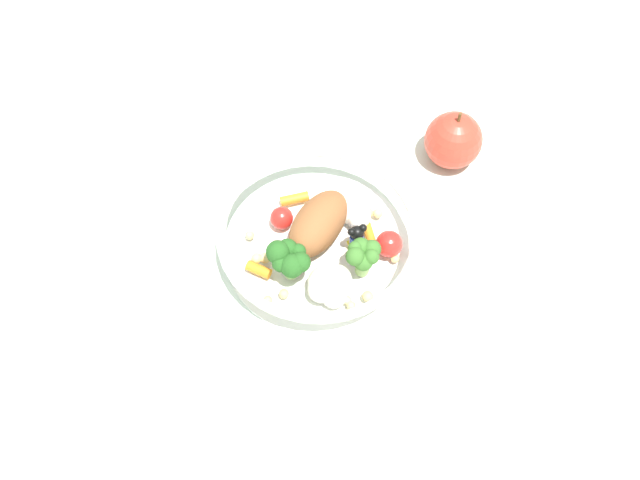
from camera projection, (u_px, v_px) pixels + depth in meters
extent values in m
plane|color=silver|center=(307.00, 258.00, 0.71)|extent=(2.40, 2.40, 0.00)
cylinder|color=white|center=(320.00, 251.00, 0.71)|extent=(0.20, 0.20, 0.01)
torus|color=white|center=(320.00, 231.00, 0.68)|extent=(0.21, 0.21, 0.01)
ellipsoid|color=brown|center=(318.00, 224.00, 0.70)|extent=(0.10, 0.08, 0.05)
cylinder|color=#8EB766|center=(363.00, 265.00, 0.69)|extent=(0.01, 0.01, 0.02)
sphere|color=#386B28|center=(355.00, 256.00, 0.66)|extent=(0.02, 0.02, 0.02)
sphere|color=#386B28|center=(363.00, 261.00, 0.67)|extent=(0.02, 0.02, 0.02)
sphere|color=#386B28|center=(372.00, 257.00, 0.66)|extent=(0.02, 0.02, 0.02)
sphere|color=#386B28|center=(372.00, 249.00, 0.67)|extent=(0.02, 0.02, 0.02)
sphere|color=#386B28|center=(361.00, 248.00, 0.67)|extent=(0.02, 0.02, 0.02)
sphere|color=#386B28|center=(355.00, 248.00, 0.66)|extent=(0.01, 0.01, 0.01)
cylinder|color=#7FAD5B|center=(291.00, 269.00, 0.68)|extent=(0.01, 0.01, 0.02)
sphere|color=#23561E|center=(281.00, 263.00, 0.66)|extent=(0.02, 0.02, 0.02)
sphere|color=#23561E|center=(292.00, 266.00, 0.66)|extent=(0.03, 0.03, 0.03)
sphere|color=#23561E|center=(300.00, 262.00, 0.66)|extent=(0.02, 0.02, 0.02)
sphere|color=#23561E|center=(298.00, 251.00, 0.67)|extent=(0.02, 0.02, 0.02)
sphere|color=#23561E|center=(287.00, 248.00, 0.67)|extent=(0.02, 0.02, 0.02)
sphere|color=#23561E|center=(278.00, 252.00, 0.66)|extent=(0.02, 0.02, 0.02)
sphere|color=silver|center=(321.00, 289.00, 0.67)|extent=(0.03, 0.03, 0.03)
sphere|color=silver|center=(334.00, 296.00, 0.67)|extent=(0.03, 0.03, 0.03)
sphere|color=silver|center=(333.00, 282.00, 0.67)|extent=(0.03, 0.03, 0.03)
sphere|color=silver|center=(324.00, 282.00, 0.67)|extent=(0.03, 0.03, 0.03)
sphere|color=white|center=(351.00, 213.00, 0.72)|extent=(0.03, 0.03, 0.03)
sphere|color=white|center=(359.00, 218.00, 0.72)|extent=(0.03, 0.03, 0.03)
sphere|color=white|center=(358.00, 207.00, 0.72)|extent=(0.03, 0.03, 0.03)
sphere|color=white|center=(356.00, 207.00, 0.72)|extent=(0.02, 0.02, 0.02)
sphere|color=white|center=(349.00, 204.00, 0.72)|extent=(0.02, 0.02, 0.02)
cube|color=yellow|center=(356.00, 247.00, 0.71)|extent=(0.02, 0.02, 0.00)
cylinder|color=#1933B2|center=(356.00, 241.00, 0.70)|extent=(0.02, 0.02, 0.02)
sphere|color=black|center=(357.00, 233.00, 0.69)|extent=(0.02, 0.02, 0.02)
sphere|color=black|center=(363.00, 228.00, 0.68)|extent=(0.01, 0.01, 0.01)
sphere|color=black|center=(352.00, 232.00, 0.68)|extent=(0.01, 0.01, 0.01)
cylinder|color=orange|center=(295.00, 199.00, 0.74)|extent=(0.03, 0.02, 0.01)
cylinder|color=orange|center=(259.00, 270.00, 0.69)|extent=(0.02, 0.03, 0.01)
cylinder|color=orange|center=(368.00, 230.00, 0.72)|extent=(0.02, 0.03, 0.01)
sphere|color=red|center=(279.00, 220.00, 0.71)|extent=(0.03, 0.03, 0.03)
sphere|color=red|center=(389.00, 244.00, 0.70)|extent=(0.03, 0.03, 0.03)
sphere|color=tan|center=(276.00, 245.00, 0.71)|extent=(0.01, 0.01, 0.01)
sphere|color=tan|center=(323.00, 271.00, 0.69)|extent=(0.01, 0.01, 0.01)
sphere|color=#D1B775|center=(378.00, 214.00, 0.73)|extent=(0.01, 0.01, 0.01)
sphere|color=tan|center=(268.00, 300.00, 0.67)|extent=(0.01, 0.01, 0.01)
sphere|color=tan|center=(284.00, 294.00, 0.68)|extent=(0.01, 0.01, 0.01)
sphere|color=#D1B775|center=(321.00, 202.00, 0.74)|extent=(0.01, 0.01, 0.01)
sphere|color=tan|center=(351.00, 306.00, 0.67)|extent=(0.01, 0.01, 0.01)
sphere|color=tan|center=(368.00, 296.00, 0.67)|extent=(0.01, 0.01, 0.01)
sphere|color=tan|center=(371.00, 215.00, 0.73)|extent=(0.01, 0.01, 0.01)
sphere|color=#D1B775|center=(265.00, 258.00, 0.70)|extent=(0.01, 0.01, 0.01)
sphere|color=#D1B775|center=(350.00, 299.00, 0.67)|extent=(0.01, 0.01, 0.01)
sphere|color=tan|center=(395.00, 259.00, 0.70)|extent=(0.01, 0.01, 0.01)
sphere|color=#D1B775|center=(250.00, 235.00, 0.71)|extent=(0.01, 0.01, 0.01)
sphere|color=#D1B775|center=(257.00, 258.00, 0.70)|extent=(0.01, 0.01, 0.01)
sphere|color=#BC3828|center=(453.00, 140.00, 0.76)|extent=(0.07, 0.07, 0.07)
cylinder|color=brown|center=(459.00, 117.00, 0.72)|extent=(0.00, 0.00, 0.01)
cube|color=white|center=(235.00, 479.00, 0.59)|extent=(0.12, 0.12, 0.01)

